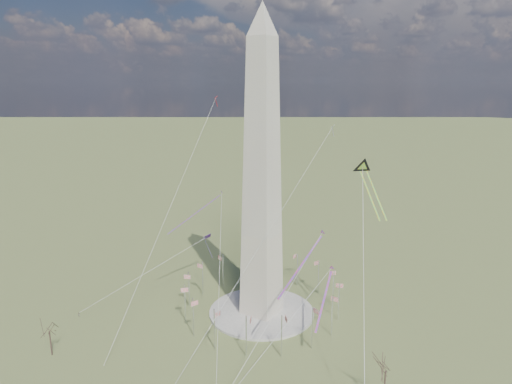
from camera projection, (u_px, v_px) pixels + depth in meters
The scene contains 14 objects.
ground at pixel (262, 313), 157.23m from camera, with size 2000.00×2000.00×0.00m, color #516331.
plaza at pixel (262, 312), 157.14m from camera, with size 36.00×36.00×0.80m, color #B6AFA7.
washington_monument at pixel (262, 177), 145.84m from camera, with size 15.56×15.56×100.00m.
flagpole_ring at pixel (262, 293), 155.50m from camera, with size 54.40×54.40×13.00m.
tree_near at pixel (386, 369), 110.12m from camera, with size 8.18×8.18×14.31m.
tree_far at pixel (49, 330), 131.16m from camera, with size 6.59×6.59×11.53m.
person_west at pixel (79, 315), 154.30m from camera, with size 0.77×0.60×1.59m, color gray.
kite_delta_black at pixel (364, 170), 137.70m from camera, with size 15.50×16.39×15.13m.
kite_diamond_purple at pixel (208, 239), 165.67m from camera, with size 2.55×3.35×9.76m.
kite_streamer_left at pixel (308, 255), 128.74m from camera, with size 4.37×21.08×14.52m.
kite_streamer_mid at pixel (203, 207), 159.12m from camera, with size 12.49×17.48×13.97m.
kite_streamer_right at pixel (326, 290), 137.73m from camera, with size 4.91×19.04×13.18m.
kite_small_red at pixel (216, 98), 186.46m from camera, with size 1.58×1.57×4.55m.
kite_small_white at pixel (333, 128), 170.73m from camera, with size 1.14×1.91×4.58m.
Camera 1 is at (76.17, -120.82, 77.90)m, focal length 32.00 mm.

